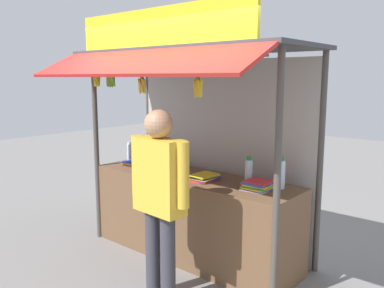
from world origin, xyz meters
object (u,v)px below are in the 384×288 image
at_px(water_bottle_back_left, 282,174).
at_px(magazine_stack_front_left, 258,185).
at_px(water_bottle_front_right, 130,152).
at_px(vendor_person, 159,188).
at_px(banana_bunch_rightmost, 198,88).
at_px(banana_bunch_inner_left, 97,81).
at_px(magazine_stack_mid_right, 204,177).
at_px(banana_bunch_leftmost, 111,79).
at_px(water_bottle_rear_center, 161,154).
at_px(magazine_stack_far_left, 163,172).
at_px(water_bottle_mid_left, 281,174).
at_px(magazine_stack_back_right, 135,162).
at_px(banana_bunch_inner_right, 142,86).
at_px(water_bottle_left, 249,171).

bearing_deg(water_bottle_back_left, magazine_stack_front_left, -109.20).
bearing_deg(water_bottle_front_right, vendor_person, -32.97).
distance_m(water_bottle_front_right, banana_bunch_rightmost, 1.87).
bearing_deg(banana_bunch_inner_left, magazine_stack_mid_right, 16.95).
relative_size(water_bottle_front_right, banana_bunch_leftmost, 0.91).
distance_m(water_bottle_back_left, water_bottle_rear_center, 1.58).
relative_size(magazine_stack_far_left, banana_bunch_inner_left, 1.24).
bearing_deg(vendor_person, magazine_stack_far_left, 136.59).
distance_m(water_bottle_mid_left, magazine_stack_back_right, 1.92).
relative_size(water_bottle_mid_left, vendor_person, 0.18).
bearing_deg(magazine_stack_mid_right, water_bottle_mid_left, 17.79).
height_order(magazine_stack_mid_right, banana_bunch_inner_left, banana_bunch_inner_left).
bearing_deg(magazine_stack_far_left, banana_bunch_leftmost, -147.55).
relative_size(water_bottle_rear_center, magazine_stack_mid_right, 0.93).
height_order(magazine_stack_back_right, banana_bunch_rightmost, banana_bunch_rightmost).
relative_size(magazine_stack_back_right, banana_bunch_leftmost, 1.16).
height_order(water_bottle_rear_center, magazine_stack_mid_right, water_bottle_rear_center).
xyz_separation_m(magazine_stack_far_left, vendor_person, (0.68, -0.74, 0.09)).
bearing_deg(water_bottle_front_right, banana_bunch_inner_right, -32.66).
relative_size(magazine_stack_mid_right, banana_bunch_inner_right, 0.96).
distance_m(magazine_stack_back_right, banana_bunch_rightmost, 1.74).
bearing_deg(banana_bunch_leftmost, magazine_stack_front_left, 14.98).
distance_m(water_bottle_rear_center, banana_bunch_inner_right, 1.11).
relative_size(water_bottle_back_left, banana_bunch_inner_right, 0.75).
distance_m(water_bottle_back_left, magazine_stack_mid_right, 0.79).
relative_size(banana_bunch_inner_left, banana_bunch_inner_right, 0.81).
bearing_deg(magazine_stack_back_right, vendor_person, -34.31).
xyz_separation_m(magazine_stack_front_left, banana_bunch_inner_left, (-1.85, -0.43, 0.97)).
bearing_deg(water_bottle_front_right, water_bottle_back_left, 4.86).
bearing_deg(water_bottle_mid_left, magazine_stack_mid_right, -162.21).
xyz_separation_m(water_bottle_front_right, magazine_stack_mid_right, (1.35, -0.16, -0.08)).
bearing_deg(magazine_stack_mid_right, water_bottle_rear_center, 164.51).
bearing_deg(magazine_stack_far_left, water_bottle_mid_left, 13.89).
bearing_deg(banana_bunch_inner_left, magazine_stack_far_left, 22.89).
bearing_deg(banana_bunch_rightmost, magazine_stack_back_right, 161.44).
xyz_separation_m(magazine_stack_back_right, magazine_stack_mid_right, (1.17, -0.09, 0.01)).
relative_size(magazine_stack_front_left, banana_bunch_leftmost, 1.00).
distance_m(water_bottle_left, banana_bunch_inner_right, 1.37).
relative_size(banana_bunch_rightmost, vendor_person, 0.20).
bearing_deg(water_bottle_rear_center, water_bottle_mid_left, -0.10).
height_order(water_bottle_left, magazine_stack_mid_right, water_bottle_left).
xyz_separation_m(water_bottle_front_right, banana_bunch_rightmost, (1.57, -0.54, 0.85)).
xyz_separation_m(magazine_stack_back_right, banana_bunch_inner_left, (-0.08, -0.47, 0.99)).
xyz_separation_m(water_bottle_mid_left, water_bottle_rear_center, (-1.61, 0.00, -0.01)).
height_order(water_bottle_back_left, banana_bunch_leftmost, banana_bunch_leftmost).
relative_size(water_bottle_rear_center, water_bottle_left, 1.04).
bearing_deg(water_bottle_front_right, water_bottle_left, 0.65).
bearing_deg(magazine_stack_front_left, water_bottle_rear_center, 172.66).
bearing_deg(banana_bunch_rightmost, magazine_stack_front_left, 48.30).
xyz_separation_m(magazine_stack_far_left, banana_bunch_inner_right, (0.02, -0.31, 0.95)).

